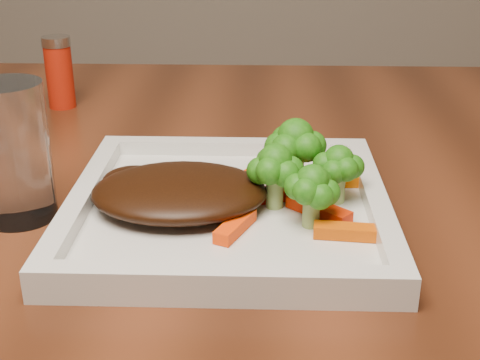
{
  "coord_description": "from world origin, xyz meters",
  "views": [
    {
      "loc": [
        0.19,
        -0.66,
        1.01
      ],
      "look_at": [
        0.17,
        -0.14,
        0.79
      ],
      "focal_mm": 50.0,
      "sensor_mm": 36.0,
      "label": 1
    }
  ],
  "objects_px": {
    "spice_shaker": "(59,72)",
    "drinking_glass": "(13,153)",
    "plate": "(228,213)",
    "steak": "(180,192)"
  },
  "relations": [
    {
      "from": "plate",
      "to": "steak",
      "type": "relative_size",
      "value": 1.8
    },
    {
      "from": "steak",
      "to": "spice_shaker",
      "type": "relative_size",
      "value": 1.63
    },
    {
      "from": "plate",
      "to": "spice_shaker",
      "type": "xyz_separation_m",
      "value": [
        -0.23,
        0.32,
        0.04
      ]
    },
    {
      "from": "steak",
      "to": "drinking_glass",
      "type": "height_order",
      "value": "drinking_glass"
    },
    {
      "from": "spice_shaker",
      "to": "steak",
      "type": "bearing_deg",
      "value": -59.0
    },
    {
      "from": "spice_shaker",
      "to": "drinking_glass",
      "type": "xyz_separation_m",
      "value": [
        0.05,
        -0.32,
        0.01
      ]
    },
    {
      "from": "plate",
      "to": "drinking_glass",
      "type": "distance_m",
      "value": 0.19
    },
    {
      "from": "plate",
      "to": "steak",
      "type": "height_order",
      "value": "steak"
    },
    {
      "from": "steak",
      "to": "plate",
      "type": "bearing_deg",
      "value": 4.54
    },
    {
      "from": "spice_shaker",
      "to": "plate",
      "type": "bearing_deg",
      "value": -53.58
    }
  ]
}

